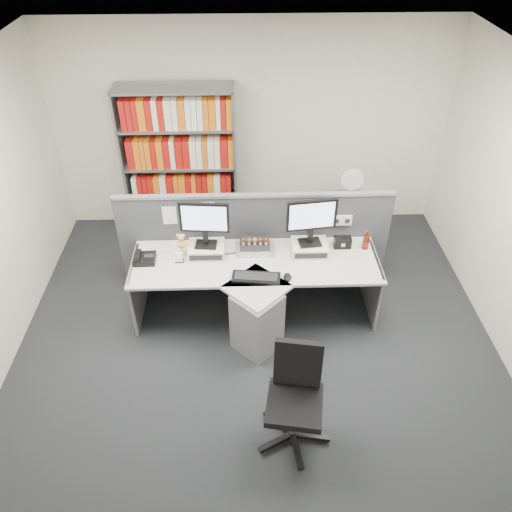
{
  "coord_description": "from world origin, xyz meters",
  "views": [
    {
      "loc": [
        -0.12,
        -3.3,
        3.99
      ],
      "look_at": [
        0.0,
        0.65,
        0.92
      ],
      "focal_mm": 35.24,
      "sensor_mm": 36.0,
      "label": 1
    }
  ],
  "objects_px": {
    "cola_bottle": "(366,242)",
    "speaker": "(342,242)",
    "filing_cabinet": "(346,225)",
    "desk": "(256,294)",
    "office_chair": "(296,394)",
    "desk_fan": "(352,181)",
    "keyboard": "(256,277)",
    "monitor_right": "(312,219)",
    "desk_calendar": "(179,258)",
    "shelving_unit": "(181,167)",
    "monitor_left": "(204,221)",
    "desktop_pc": "(255,247)",
    "mouse": "(287,277)",
    "desk_phone": "(144,258)"
  },
  "relations": [
    {
      "from": "cola_bottle",
      "to": "desk_fan",
      "type": "height_order",
      "value": "desk_fan"
    },
    {
      "from": "monitor_left",
      "to": "filing_cabinet",
      "type": "distance_m",
      "value": 2.14
    },
    {
      "from": "monitor_right",
      "to": "office_chair",
      "type": "xyz_separation_m",
      "value": [
        -0.29,
        -1.69,
        -0.62
      ]
    },
    {
      "from": "mouse",
      "to": "cola_bottle",
      "type": "xyz_separation_m",
      "value": [
        0.88,
        0.48,
        0.06
      ]
    },
    {
      "from": "desk",
      "to": "speaker",
      "type": "xyz_separation_m",
      "value": [
        0.95,
        0.45,
        0.32
      ]
    },
    {
      "from": "desktop_pc",
      "to": "office_chair",
      "type": "xyz_separation_m",
      "value": [
        0.29,
        -1.73,
        -0.25
      ]
    },
    {
      "from": "desktop_pc",
      "to": "office_chair",
      "type": "height_order",
      "value": "office_chair"
    },
    {
      "from": "desk",
      "to": "office_chair",
      "type": "distance_m",
      "value": 1.34
    },
    {
      "from": "speaker",
      "to": "monitor_left",
      "type": "bearing_deg",
      "value": -177.52
    },
    {
      "from": "cola_bottle",
      "to": "speaker",
      "type": "bearing_deg",
      "value": 171.85
    },
    {
      "from": "desk",
      "to": "monitor_left",
      "type": "xyz_separation_m",
      "value": [
        -0.52,
        0.38,
        0.67
      ]
    },
    {
      "from": "desk",
      "to": "monitor_left",
      "type": "distance_m",
      "value": 0.93
    },
    {
      "from": "desk_calendar",
      "to": "shelving_unit",
      "type": "relative_size",
      "value": 0.05
    },
    {
      "from": "desktop_pc",
      "to": "desk_calendar",
      "type": "bearing_deg",
      "value": -167.61
    },
    {
      "from": "monitor_left",
      "to": "desk_phone",
      "type": "bearing_deg",
      "value": -169.22
    },
    {
      "from": "desk_calendar",
      "to": "cola_bottle",
      "type": "xyz_separation_m",
      "value": [
        1.99,
        0.17,
        0.04
      ]
    },
    {
      "from": "monitor_left",
      "to": "desktop_pc",
      "type": "height_order",
      "value": "monitor_left"
    },
    {
      "from": "desk_phone",
      "to": "filing_cabinet",
      "type": "height_order",
      "value": "desk_phone"
    },
    {
      "from": "desk",
      "to": "monitor_right",
      "type": "height_order",
      "value": "monitor_right"
    },
    {
      "from": "monitor_left",
      "to": "office_chair",
      "type": "bearing_deg",
      "value": -64.49
    },
    {
      "from": "desk_fan",
      "to": "monitor_right",
      "type": "bearing_deg",
      "value": -121.34
    },
    {
      "from": "filing_cabinet",
      "to": "desk_fan",
      "type": "distance_m",
      "value": 0.64
    },
    {
      "from": "office_chair",
      "to": "keyboard",
      "type": "bearing_deg",
      "value": 103.09
    },
    {
      "from": "speaker",
      "to": "desk_calendar",
      "type": "bearing_deg",
      "value": -173.44
    },
    {
      "from": "desk_fan",
      "to": "office_chair",
      "type": "bearing_deg",
      "value": -108.64
    },
    {
      "from": "desk",
      "to": "office_chair",
      "type": "height_order",
      "value": "office_chair"
    },
    {
      "from": "monitor_left",
      "to": "keyboard",
      "type": "height_order",
      "value": "monitor_left"
    },
    {
      "from": "desk",
      "to": "mouse",
      "type": "height_order",
      "value": "mouse"
    },
    {
      "from": "keyboard",
      "to": "mouse",
      "type": "distance_m",
      "value": 0.31
    },
    {
      "from": "monitor_right",
      "to": "shelving_unit",
      "type": "bearing_deg",
      "value": 135.32
    },
    {
      "from": "desk_phone",
      "to": "desk_calendar",
      "type": "relative_size",
      "value": 2.16
    },
    {
      "from": "desk_phone",
      "to": "shelving_unit",
      "type": "relative_size",
      "value": 0.12
    },
    {
      "from": "filing_cabinet",
      "to": "monitor_left",
      "type": "bearing_deg",
      "value": -149.4
    },
    {
      "from": "monitor_left",
      "to": "desk_fan",
      "type": "xyz_separation_m",
      "value": [
        1.72,
        1.02,
        -0.14
      ]
    },
    {
      "from": "desk",
      "to": "mouse",
      "type": "bearing_deg",
      "value": -12.91
    },
    {
      "from": "monitor_right",
      "to": "monitor_left",
      "type": "bearing_deg",
      "value": -180.0
    },
    {
      "from": "mouse",
      "to": "desk_calendar",
      "type": "distance_m",
      "value": 1.15
    },
    {
      "from": "desk",
      "to": "office_chair",
      "type": "bearing_deg",
      "value": -77.56
    },
    {
      "from": "mouse",
      "to": "desk_phone",
      "type": "bearing_deg",
      "value": 167.31
    },
    {
      "from": "monitor_right",
      "to": "cola_bottle",
      "type": "height_order",
      "value": "monitor_right"
    },
    {
      "from": "desk",
      "to": "desk_fan",
      "type": "bearing_deg",
      "value": 49.38
    },
    {
      "from": "monitor_left",
      "to": "filing_cabinet",
      "type": "height_order",
      "value": "monitor_left"
    },
    {
      "from": "desk_phone",
      "to": "desk_calendar",
      "type": "bearing_deg",
      "value": -2.16
    },
    {
      "from": "desk",
      "to": "desk_fan",
      "type": "relative_size",
      "value": 5.67
    },
    {
      "from": "desk_phone",
      "to": "keyboard",
      "type": "bearing_deg",
      "value": -15.23
    },
    {
      "from": "cola_bottle",
      "to": "filing_cabinet",
      "type": "distance_m",
      "value": 1.09
    },
    {
      "from": "monitor_right",
      "to": "desktop_pc",
      "type": "xyz_separation_m",
      "value": [
        -0.58,
        0.04,
        -0.37
      ]
    },
    {
      "from": "desk_calendar",
      "to": "desk_fan",
      "type": "relative_size",
      "value": 0.23
    },
    {
      "from": "shelving_unit",
      "to": "office_chair",
      "type": "distance_m",
      "value": 3.4
    },
    {
      "from": "cola_bottle",
      "to": "keyboard",
      "type": "bearing_deg",
      "value": -158.61
    }
  ]
}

